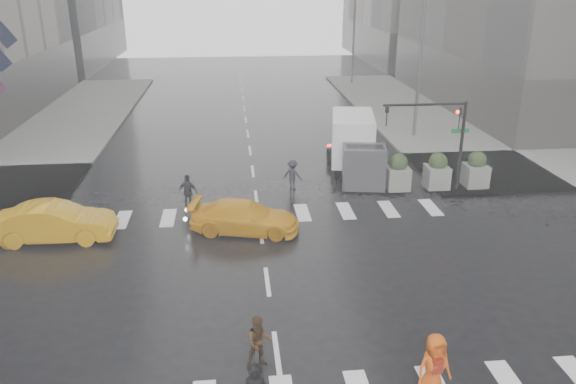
{
  "coord_description": "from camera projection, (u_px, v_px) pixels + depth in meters",
  "views": [
    {
      "loc": [
        -1.02,
        -17.22,
        9.98
      ],
      "look_at": [
        0.93,
        2.0,
        2.57
      ],
      "focal_mm": 35.0,
      "sensor_mm": 36.0,
      "label": 1
    }
  ],
  "objects": [
    {
      "name": "ground",
      "position": [
        267.0,
        282.0,
        19.67
      ],
      "size": [
        120.0,
        120.0,
        0.0
      ],
      "primitive_type": "plane",
      "color": "black",
      "rests_on": "ground"
    },
    {
      "name": "box_truck",
      "position": [
        355.0,
        145.0,
        29.76
      ],
      "size": [
        2.18,
        5.82,
        3.09
      ],
      "rotation": [
        0.0,
        0.0,
        -0.17
      ],
      "color": "silver",
      "rests_on": "ground"
    },
    {
      "name": "street_lamp_far",
      "position": [
        352.0,
        33.0,
        54.21
      ],
      "size": [
        2.15,
        0.22,
        9.0
      ],
      "color": "#59595B",
      "rests_on": "ground"
    },
    {
      "name": "planter_west",
      "position": [
        398.0,
        173.0,
        27.59
      ],
      "size": [
        1.1,
        1.1,
        1.8
      ],
      "color": "slate",
      "rests_on": "ground"
    },
    {
      "name": "pedestrian_orange",
      "position": [
        434.0,
        368.0,
        13.87
      ],
      "size": [
        1.02,
        0.76,
        1.88
      ],
      "rotation": [
        0.0,
        0.0,
        0.19
      ],
      "color": "#D64F0F",
      "rests_on": "ground"
    },
    {
      "name": "planter_mid",
      "position": [
        437.0,
        171.0,
        27.78
      ],
      "size": [
        1.1,
        1.1,
        1.8
      ],
      "color": "slate",
      "rests_on": "ground"
    },
    {
      "name": "sidewalk_ne",
      "position": [
        539.0,
        135.0,
        37.74
      ],
      "size": [
        35.0,
        35.0,
        0.15
      ],
      "primitive_type": "cube",
      "color": "slate",
      "rests_on": "ground"
    },
    {
      "name": "pedestrian_brown",
      "position": [
        259.0,
        342.0,
        15.16
      ],
      "size": [
        0.82,
        0.68,
        1.53
      ],
      "primitive_type": "imported",
      "rotation": [
        0.0,
        0.0,
        0.15
      ],
      "color": "#412A17",
      "rests_on": "ground"
    },
    {
      "name": "pedestrian_far_a",
      "position": [
        188.0,
        192.0,
        25.58
      ],
      "size": [
        1.12,
        0.93,
        1.64
      ],
      "primitive_type": "imported",
      "rotation": [
        0.0,
        0.0,
        2.72
      ],
      "color": "black",
      "rests_on": "ground"
    },
    {
      "name": "road_markings",
      "position": [
        267.0,
        281.0,
        19.66
      ],
      "size": [
        18.0,
        48.0,
        0.01
      ],
      "primitive_type": null,
      "color": "silver",
      "rests_on": "ground"
    },
    {
      "name": "pedestrian_far_b",
      "position": [
        293.0,
        175.0,
        27.95
      ],
      "size": [
        1.13,
        0.91,
        1.53
      ],
      "primitive_type": "imported",
      "rotation": [
        0.0,
        0.0,
        2.71
      ],
      "color": "black",
      "rests_on": "ground"
    },
    {
      "name": "traffic_signal_pole",
      "position": [
        443.0,
        128.0,
        26.8
      ],
      "size": [
        4.45,
        0.42,
        4.5
      ],
      "color": "black",
      "rests_on": "ground"
    },
    {
      "name": "pedestrian_black",
      "position": [
        255.0,
        373.0,
        12.72
      ],
      "size": [
        1.05,
        1.07,
        2.43
      ],
      "rotation": [
        0.0,
        0.0,
        -0.1
      ],
      "color": "black",
      "rests_on": "ground"
    },
    {
      "name": "planter_east",
      "position": [
        476.0,
        170.0,
        27.97
      ],
      "size": [
        1.1,
        1.1,
        1.8
      ],
      "color": "slate",
      "rests_on": "ground"
    },
    {
      "name": "taxi_mid",
      "position": [
        55.0,
        222.0,
        22.51
      ],
      "size": [
        4.7,
        1.68,
        1.54
      ],
      "primitive_type": "imported",
      "rotation": [
        0.0,
        0.0,
        1.56
      ],
      "color": "#F1A30C",
      "rests_on": "ground"
    },
    {
      "name": "taxi_rear",
      "position": [
        245.0,
        217.0,
        23.32
      ],
      "size": [
        4.3,
        2.65,
        1.31
      ],
      "primitive_type": "imported",
      "rotation": [
        0.0,
        0.0,
        1.36
      ],
      "color": "#F1A30C",
      "rests_on": "ground"
    },
    {
      "name": "street_lamp_near",
      "position": [
        418.0,
        62.0,
        35.64
      ],
      "size": [
        2.15,
        0.22,
        9.0
      ],
      "color": "#59595B",
      "rests_on": "ground"
    }
  ]
}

